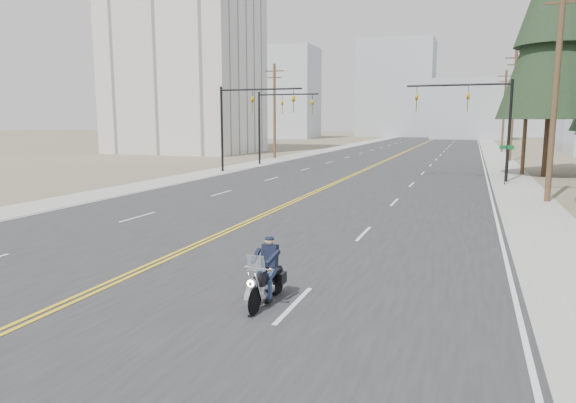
% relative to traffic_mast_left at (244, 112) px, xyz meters
% --- Properties ---
extents(road, '(20.00, 200.00, 0.01)m').
position_rel_traffic_mast_left_xyz_m(road, '(8.98, 38.00, -4.93)').
color(road, '#303033').
rests_on(road, ground).
extents(sidewalk_left, '(3.00, 200.00, 0.01)m').
position_rel_traffic_mast_left_xyz_m(sidewalk_left, '(-2.52, 38.00, -4.93)').
color(sidewalk_left, '#A5A5A0').
rests_on(sidewalk_left, ground).
extents(sidewalk_right, '(3.00, 200.00, 0.01)m').
position_rel_traffic_mast_left_xyz_m(sidewalk_right, '(20.48, 38.00, -4.93)').
color(sidewalk_right, '#A5A5A0').
rests_on(sidewalk_right, ground).
extents(traffic_mast_left, '(7.10, 0.26, 7.00)m').
position_rel_traffic_mast_left_xyz_m(traffic_mast_left, '(0.00, 0.00, 0.00)').
color(traffic_mast_left, black).
rests_on(traffic_mast_left, ground).
extents(traffic_mast_right, '(7.10, 0.26, 7.00)m').
position_rel_traffic_mast_left_xyz_m(traffic_mast_right, '(17.95, 0.00, 0.00)').
color(traffic_mast_right, black).
rests_on(traffic_mast_right, ground).
extents(traffic_mast_far, '(6.10, 0.26, 7.00)m').
position_rel_traffic_mast_left_xyz_m(traffic_mast_far, '(-0.33, 8.00, -0.06)').
color(traffic_mast_far, black).
rests_on(traffic_mast_far, ground).
extents(street_sign, '(0.90, 0.06, 2.62)m').
position_rel_traffic_mast_left_xyz_m(street_sign, '(19.78, -2.00, -3.13)').
color(street_sign, black).
rests_on(street_sign, ground).
extents(utility_pole_b, '(2.20, 0.30, 11.50)m').
position_rel_traffic_mast_left_xyz_m(utility_pole_b, '(21.48, -9.00, 1.05)').
color(utility_pole_b, brown).
rests_on(utility_pole_b, ground).
extents(utility_pole_c, '(2.20, 0.30, 11.00)m').
position_rel_traffic_mast_left_xyz_m(utility_pole_c, '(21.48, 6.00, 0.79)').
color(utility_pole_c, brown).
rests_on(utility_pole_c, ground).
extents(utility_pole_d, '(2.20, 0.30, 11.50)m').
position_rel_traffic_mast_left_xyz_m(utility_pole_d, '(21.48, 21.00, 1.05)').
color(utility_pole_d, brown).
rests_on(utility_pole_d, ground).
extents(utility_pole_e, '(2.20, 0.30, 11.00)m').
position_rel_traffic_mast_left_xyz_m(utility_pole_e, '(21.48, 38.00, 0.79)').
color(utility_pole_e, brown).
rests_on(utility_pole_e, ground).
extents(utility_pole_left, '(2.20, 0.30, 10.50)m').
position_rel_traffic_mast_left_xyz_m(utility_pole_left, '(-3.52, 16.00, 0.54)').
color(utility_pole_left, brown).
rests_on(utility_pole_left, ground).
extents(apartment_block, '(18.00, 14.00, 30.00)m').
position_rel_traffic_mast_left_xyz_m(apartment_block, '(-19.02, 23.00, 10.06)').
color(apartment_block, silver).
rests_on(apartment_block, ground).
extents(haze_bldg_a, '(14.00, 12.00, 22.00)m').
position_rel_traffic_mast_left_xyz_m(haze_bldg_a, '(-26.02, 83.00, 6.06)').
color(haze_bldg_a, '#B7BCC6').
rests_on(haze_bldg_a, ground).
extents(haze_bldg_b, '(18.00, 14.00, 14.00)m').
position_rel_traffic_mast_left_xyz_m(haze_bldg_b, '(16.98, 93.00, 2.06)').
color(haze_bldg_b, '#ADB2B7').
rests_on(haze_bldg_b, ground).
extents(haze_bldg_d, '(20.00, 15.00, 26.00)m').
position_rel_traffic_mast_left_xyz_m(haze_bldg_d, '(-3.02, 108.00, 8.06)').
color(haze_bldg_d, '#ADB2B7').
rests_on(haze_bldg_d, ground).
extents(haze_bldg_e, '(14.00, 14.00, 12.00)m').
position_rel_traffic_mast_left_xyz_m(haze_bldg_e, '(33.98, 118.00, 1.06)').
color(haze_bldg_e, '#B7BCC6').
rests_on(haze_bldg_e, ground).
extents(haze_bldg_f, '(12.00, 12.00, 16.00)m').
position_rel_traffic_mast_left_xyz_m(haze_bldg_f, '(-41.02, 98.00, 3.06)').
color(haze_bldg_f, '#ADB2B7').
rests_on(haze_bldg_f, ground).
extents(motorcyclist, '(0.88, 2.00, 1.55)m').
position_rel_traffic_mast_left_xyz_m(motorcyclist, '(13.31, -28.09, -4.16)').
color(motorcyclist, black).
rests_on(motorcyclist, ground).
extents(conifer_tall, '(7.82, 7.82, 21.72)m').
position_rel_traffic_mast_left_xyz_m(conifer_tall, '(23.08, 4.98, 7.54)').
color(conifer_tall, '#382619').
rests_on(conifer_tall, ground).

